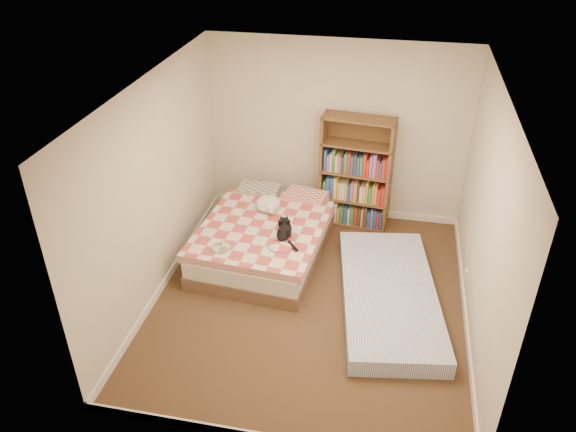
% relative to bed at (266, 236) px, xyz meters
% --- Properties ---
extents(room, '(3.51, 4.01, 2.51)m').
position_rel_bed_xyz_m(room, '(0.72, -0.80, 0.95)').
color(room, '#4B3320').
rests_on(room, ground).
extents(bed, '(1.62, 2.13, 0.54)m').
position_rel_bed_xyz_m(bed, '(0.00, 0.00, 0.00)').
color(bed, brown).
rests_on(bed, room).
extents(bookshelf, '(0.98, 0.42, 1.58)m').
position_rel_bed_xyz_m(bookshelf, '(1.03, 0.97, 0.33)').
color(bookshelf, '#502F1B').
rests_on(bookshelf, room).
extents(floor_mattress, '(1.38, 2.43, 0.21)m').
position_rel_bed_xyz_m(floor_mattress, '(1.61, -0.71, -0.14)').
color(floor_mattress, '#7790C6').
rests_on(floor_mattress, room).
extents(black_cat, '(0.26, 0.64, 0.15)m').
position_rel_bed_xyz_m(black_cat, '(0.31, -0.28, 0.30)').
color(black_cat, black).
rests_on(black_cat, bed).
extents(white_dog, '(0.42, 0.44, 0.17)m').
position_rel_bed_xyz_m(white_dog, '(-0.02, 0.26, 0.33)').
color(white_dog, white).
rests_on(white_dog, bed).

